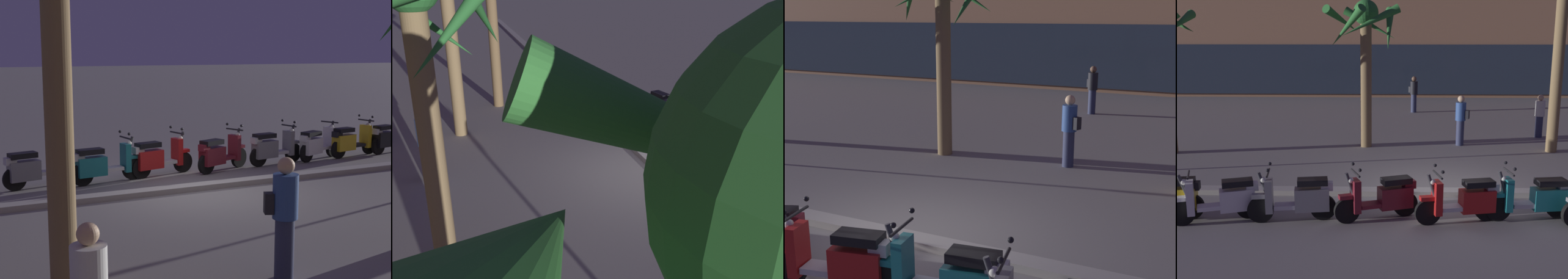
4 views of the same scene
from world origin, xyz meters
The scene contains 11 objects.
ground_plane centered at (0.00, 0.00, 0.00)m, with size 200.00×200.00×0.00m, color gray.
curb_strip centered at (0.00, -0.20, 0.06)m, with size 60.00×0.36×0.12m, color #ADA89E.
scooter_white_mid_front centered at (-4.57, -1.93, 0.45)m, with size 1.73×0.83×1.04m.
scooter_grey_gap_after_mid centered at (-3.05, -1.88, 0.46)m, with size 1.76×0.61×1.17m.
scooter_maroon_last_in_row centered at (-1.37, -1.72, 0.45)m, with size 1.69×0.83×1.17m.
scooter_red_far_back centered at (0.25, -1.87, 0.46)m, with size 1.74×0.67×1.17m.
scooter_teal_mid_centre centered at (1.70, -1.67, 0.45)m, with size 1.79×0.60×1.17m.
palm_tree_mid_walkway centered at (-2.00, 4.65, 3.48)m, with size 2.45×2.56×4.70m.
pedestrian_window_shopping centered at (4.15, 6.25, 0.80)m, with size 0.34×0.34×1.54m.
pedestrian_by_palm_tree centered at (1.15, 4.92, 0.89)m, with size 0.46×0.36×1.67m.
pedestrian_strolling_near_curb centered at (-0.03, 11.68, 0.89)m, with size 0.42×0.43×1.68m.
Camera 4 is at (-1.32, -11.12, 3.74)m, focal length 45.01 mm.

